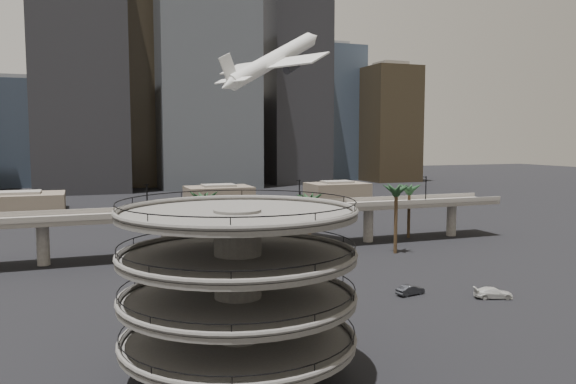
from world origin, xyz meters
name	(u,v)px	position (x,y,z in m)	size (l,w,h in m)	color
ground	(344,347)	(0.00, 0.00, 0.00)	(700.00, 700.00, 0.00)	black
parking_ramp	(238,278)	(-13.00, -4.00, 9.84)	(22.20, 22.20, 17.35)	#54514E
overpass	(222,216)	(0.00, 55.00, 7.34)	(130.00, 9.30, 14.70)	slate
palm_trees	(336,196)	(21.48, 47.47, 11.30)	(54.40, 18.40, 14.00)	#412F1B
low_buildings	(182,196)	(6.89, 142.30, 2.86)	(135.00, 27.50, 6.80)	brown
skyline	(170,88)	(15.11, 217.08, 46.75)	(269.00, 86.00, 127.76)	gray
airborne_jet	(273,61)	(15.15, 67.63, 40.14)	(29.89, 28.79, 17.63)	silver
car_a	(284,296)	(-0.08, 18.72, 0.69)	(1.64, 4.08, 1.39)	maroon
car_b	(410,290)	(18.20, 15.14, 0.73)	(1.55, 4.44, 1.46)	black
car_c	(493,293)	(28.41, 9.56, 0.78)	(2.18, 5.35, 1.55)	silver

